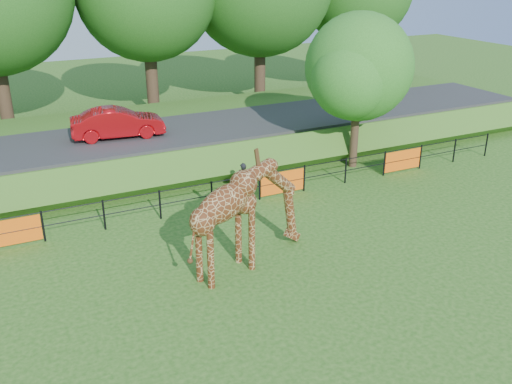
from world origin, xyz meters
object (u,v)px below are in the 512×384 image
(tree_east, at_px, (360,71))
(car_red, at_px, (118,123))
(giraffe, at_px, (248,216))
(visitor, at_px, (243,179))

(tree_east, bearing_deg, car_red, 155.27)
(giraffe, xyz_separation_m, visitor, (2.15, 4.99, -0.93))
(car_red, distance_m, tree_east, 10.72)
(giraffe, relative_size, tree_east, 0.67)
(giraffe, distance_m, car_red, 10.47)
(giraffe, bearing_deg, car_red, 79.41)
(giraffe, height_order, tree_east, tree_east)
(car_red, height_order, tree_east, tree_east)
(visitor, bearing_deg, tree_east, -146.46)
(car_red, relative_size, visitor, 2.90)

